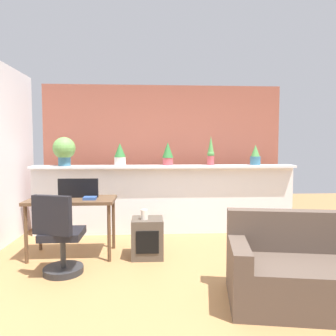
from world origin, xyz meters
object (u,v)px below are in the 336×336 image
Objects in this scene: potted_plant_4 at (255,156)px; office_chair at (60,241)px; desk at (72,205)px; book_on_desk at (90,198)px; potted_plant_2 at (168,153)px; side_cube_shelf at (147,238)px; potted_plant_0 at (64,150)px; couch at (316,273)px; potted_plant_1 at (120,154)px; vase_on_shelf at (144,214)px; tv_monitor at (78,188)px; potted_plant_3 at (211,152)px.

office_chair is at bearing -149.19° from potted_plant_4.
book_on_desk is at bearing -20.12° from desk.
potted_plant_2 is 1.57m from side_cube_shelf.
couch is (2.83, -2.34, -1.09)m from potted_plant_0.
potted_plant_1 is 2.92× the size of vase_on_shelf.
office_chair is 1.06m from vase_on_shelf.
potted_plant_2 is (0.76, 0.05, 0.01)m from potted_plant_1.
potted_plant_4 is at bearing 30.81° from office_chair.
tv_monitor is 1.04× the size of side_cube_shelf.
office_chair is 0.55× the size of couch.
potted_plant_1 is 1.07m from tv_monitor.
tv_monitor is 0.57× the size of office_chair.
potted_plant_2 is (1.63, 0.07, -0.06)m from potted_plant_0.
book_on_desk is at bearing 149.55° from couch.
vase_on_shelf is at bearing -40.32° from potted_plant_0.
side_cube_shelf is at bearing 28.44° from office_chair.
book_on_desk is 2.66m from couch.
office_chair reaches higher than vase_on_shelf.
potted_plant_4 reaches higher than side_cube_shelf.
couch is (2.44, -1.50, -0.59)m from tv_monitor.
potted_plant_3 is (2.32, 0.04, -0.04)m from potted_plant_0.
vase_on_shelf is at bearing 28.02° from office_chair.
potted_plant_3 is at bearing 38.88° from office_chair.
side_cube_shelf is at bearing -147.95° from potted_plant_4.
potted_plant_4 is 0.30× the size of desk.
side_cube_shelf is (1.30, -1.04, -1.12)m from potted_plant_0.
potted_plant_1 is 1.90m from office_chair.
potted_plant_0 is 1.05m from tv_monitor.
potted_plant_4 is at bearing 19.93° from desk.
office_chair is at bearing -94.32° from tv_monitor.
potted_plant_1 is 1.26m from desk.
potted_plant_2 reaches higher than book_on_desk.
potted_plant_1 reaches higher than vase_on_shelf.
potted_plant_4 is 0.66× the size of side_cube_shelf.
vase_on_shelf is (0.92, 0.49, 0.17)m from office_chair.
potted_plant_3 reaches higher than potted_plant_0.
potted_plant_0 is at bearing -178.95° from potted_plant_3.
potted_plant_2 is 2.27m from office_chair.
potted_plant_2 is at bearing 2.33° from potted_plant_0.
potted_plant_3 is (0.70, -0.02, 0.02)m from potted_plant_2.
potted_plant_2 is at bearing 51.57° from office_chair.
potted_plant_4 is 2.86m from tv_monitor.
desk is (-1.30, -0.99, -0.64)m from potted_plant_2.
potted_plant_0 is at bearing 102.16° from office_chair.
couch is at bearing -40.36° from side_cube_shelf.
potted_plant_2 reaches higher than tv_monitor.
vase_on_shelf is at bearing -147.82° from potted_plant_4.
potted_plant_1 is at bearing -176.51° from potted_plant_2.
office_chair is (0.34, -1.56, -0.98)m from potted_plant_0.
potted_plant_3 is 0.75m from potted_plant_4.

